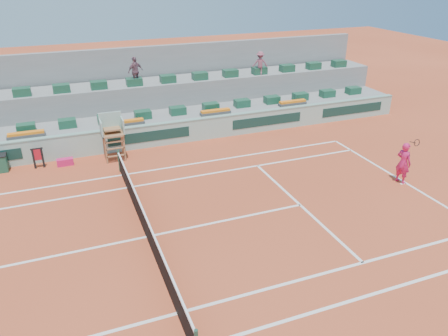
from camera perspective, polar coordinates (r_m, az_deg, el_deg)
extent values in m
plane|color=#AA3E20|center=(16.34, -10.07, -8.86)|extent=(90.00, 90.00, 0.00)
cube|color=gray|center=(25.66, -15.20, 5.09)|extent=(36.00, 4.00, 1.20)
cube|color=gray|center=(26.96, -15.81, 7.56)|extent=(36.00, 2.40, 2.60)
cube|color=gray|center=(28.26, -16.41, 10.19)|extent=(36.00, 0.40, 4.40)
cube|color=#D31B5B|center=(22.85, -20.04, 0.75)|extent=(0.78, 0.35, 0.35)
imported|color=#7C525F|center=(26.06, -11.50, 12.28)|extent=(1.05, 0.76, 1.66)
imported|color=#8C4655|center=(28.29, 4.73, 13.48)|extent=(1.07, 0.81, 1.46)
cube|color=white|center=(21.45, 22.64, -1.80)|extent=(0.12, 10.97, 0.01)
cube|color=white|center=(21.08, -13.19, -0.90)|extent=(23.77, 0.12, 0.01)
cube|color=white|center=(13.17, -6.12, -18.36)|extent=(23.77, 0.12, 0.01)
cube|color=white|center=(19.86, -12.56, -2.53)|extent=(23.77, 0.12, 0.01)
cube|color=white|center=(18.33, 9.91, -4.77)|extent=(0.12, 8.23, 0.01)
cube|color=white|center=(16.34, -10.07, -8.84)|extent=(12.80, 0.12, 0.01)
cube|color=white|center=(21.35, 22.35, -1.87)|extent=(0.30, 0.12, 0.01)
cube|color=black|center=(16.09, -10.19, -7.50)|extent=(0.03, 11.87, 0.92)
cube|color=white|center=(15.83, -10.33, -5.99)|extent=(0.06, 11.87, 0.07)
cylinder|color=#1E4733|center=(21.26, -13.53, 0.92)|extent=(0.10, 0.10, 1.10)
cube|color=#95BCAC|center=(23.60, -14.51, 3.41)|extent=(36.00, 0.30, 1.20)
cube|color=gray|center=(23.38, -14.67, 4.84)|extent=(36.00, 0.34, 0.06)
cube|color=#13342D|center=(23.70, -9.69, 4.10)|extent=(4.40, 0.02, 0.56)
cube|color=#13342D|center=(25.88, 5.68, 6.16)|extent=(4.40, 0.02, 0.56)
cube|color=#13342D|center=(28.98, 16.44, 7.34)|extent=(4.40, 0.02, 0.56)
cube|color=#925D37|center=(22.19, -15.15, 2.13)|extent=(0.08, 0.08, 1.35)
cube|color=#925D37|center=(22.28, -12.87, 2.48)|extent=(0.08, 0.08, 1.35)
cube|color=#925D37|center=(22.84, -15.38, 2.77)|extent=(0.08, 0.08, 1.35)
cube|color=#925D37|center=(22.93, -13.16, 3.11)|extent=(0.08, 0.08, 1.35)
cube|color=#925D37|center=(22.30, -14.33, 4.33)|extent=(1.10, 0.90, 0.08)
cube|color=#95BCAC|center=(22.49, -14.61, 5.86)|extent=(1.10, 0.08, 1.00)
cube|color=#95BCAC|center=(22.13, -15.76, 5.00)|extent=(0.06, 0.90, 0.80)
cube|color=#95BCAC|center=(22.23, -13.10, 5.39)|extent=(0.06, 0.90, 0.80)
cube|color=#925D37|center=(22.31, -14.43, 4.98)|extent=(0.80, 0.60, 0.08)
cube|color=#925D37|center=(22.36, -13.92, 1.54)|extent=(0.90, 0.08, 0.06)
cube|color=#925D37|center=(22.20, -14.03, 2.49)|extent=(0.90, 0.08, 0.06)
cube|color=#925D37|center=(22.07, -14.12, 3.33)|extent=(0.90, 0.08, 0.06)
cube|color=#194B32|center=(24.51, -24.42, 4.78)|extent=(0.90, 0.60, 0.44)
cube|color=#194B32|center=(24.45, -19.79, 5.52)|extent=(0.90, 0.60, 0.44)
cube|color=#194B32|center=(24.55, -15.14, 6.23)|extent=(0.90, 0.60, 0.44)
cube|color=#194B32|center=(24.80, -10.55, 6.88)|extent=(0.90, 0.60, 0.44)
cube|color=#194B32|center=(25.22, -6.07, 7.47)|extent=(0.90, 0.60, 0.44)
cube|color=#194B32|center=(25.78, -1.75, 8.00)|extent=(0.90, 0.60, 0.44)
cube|color=#194B32|center=(26.49, 2.37, 8.46)|extent=(0.90, 0.60, 0.44)
cube|color=#194B32|center=(27.32, 6.27, 8.86)|extent=(0.90, 0.60, 0.44)
cube|color=#194B32|center=(28.27, 9.93, 9.19)|extent=(0.90, 0.60, 0.44)
cube|color=#194B32|center=(29.32, 13.34, 9.47)|extent=(0.90, 0.60, 0.44)
cube|color=#194B32|center=(30.47, 16.52, 9.70)|extent=(0.90, 0.60, 0.44)
cube|color=#194B32|center=(25.95, -24.90, 9.01)|extent=(0.90, 0.60, 0.44)
cube|color=#194B32|center=(25.89, -20.48, 9.73)|extent=(0.90, 0.60, 0.44)
cube|color=#194B32|center=(25.98, -16.04, 10.39)|extent=(0.90, 0.60, 0.44)
cube|color=#194B32|center=(26.22, -11.65, 10.98)|extent=(0.90, 0.60, 0.44)
cube|color=#194B32|center=(26.62, -7.34, 11.49)|extent=(0.90, 0.60, 0.44)
cube|color=#194B32|center=(27.15, -3.17, 11.93)|extent=(0.90, 0.60, 0.44)
cube|color=#194B32|center=(27.82, 0.83, 12.28)|extent=(0.90, 0.60, 0.44)
cube|color=#194B32|center=(28.61, 4.64, 12.57)|extent=(0.90, 0.60, 0.44)
cube|color=#194B32|center=(29.52, 8.23, 12.79)|extent=(0.90, 0.60, 0.44)
cube|color=#194B32|center=(30.53, 11.61, 12.96)|extent=(0.90, 0.60, 0.44)
cube|color=#194B32|center=(31.64, 14.76, 13.07)|extent=(0.90, 0.60, 0.44)
cube|color=#484848|center=(23.80, -24.40, 3.85)|extent=(1.80, 0.36, 0.16)
cube|color=orange|center=(23.76, -24.46, 4.17)|extent=(1.70, 0.32, 0.12)
cube|color=#484848|center=(23.95, -12.48, 5.69)|extent=(1.80, 0.36, 0.16)
cube|color=orange|center=(23.90, -12.51, 6.00)|extent=(1.70, 0.32, 0.12)
cube|color=#484848|center=(25.11, -1.13, 7.20)|extent=(1.80, 0.36, 0.16)
cube|color=orange|center=(25.07, -1.13, 7.50)|extent=(1.70, 0.32, 0.12)
cube|color=#484848|center=(27.15, 8.93, 8.29)|extent=(1.80, 0.36, 0.16)
cube|color=orange|center=(27.11, 8.95, 8.58)|extent=(1.70, 0.32, 0.12)
cube|color=black|center=(22.90, -23.59, 1.09)|extent=(0.09, 0.09, 1.00)
cube|color=black|center=(22.88, -22.60, 1.25)|extent=(0.09, 0.09, 1.00)
cube|color=black|center=(22.71, -23.31, 2.32)|extent=(0.56, 0.07, 0.06)
cube|color=red|center=(22.80, -23.18, 1.61)|extent=(0.41, 0.04, 0.56)
imported|color=#D31B5B|center=(21.08, 22.38, 0.64)|extent=(0.62, 0.79, 1.92)
cylinder|color=black|center=(20.48, 23.43, 3.09)|extent=(0.03, 0.35, 0.09)
torus|color=black|center=(20.32, 23.88, 3.05)|extent=(0.31, 0.08, 0.31)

